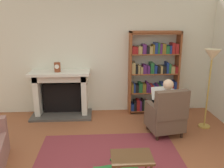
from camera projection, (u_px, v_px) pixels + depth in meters
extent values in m
cube|color=silver|center=(105.00, 57.00, 5.56)|extent=(5.60, 0.10, 2.70)
cube|color=maroon|center=(109.00, 161.00, 3.76)|extent=(2.40, 1.80, 0.01)
cube|color=#4C4742|center=(62.00, 115.00, 5.51)|extent=(1.40, 0.64, 0.05)
cube|color=black|center=(62.00, 97.00, 5.62)|extent=(0.88, 0.20, 0.70)
cube|color=silver|center=(38.00, 95.00, 5.44)|extent=(0.12, 0.44, 1.02)
cube|color=silver|center=(84.00, 94.00, 5.50)|extent=(0.12, 0.44, 1.02)
cube|color=silver|center=(60.00, 77.00, 5.36)|extent=(1.20, 0.44, 0.16)
cube|color=silver|center=(60.00, 73.00, 5.27)|extent=(1.36, 0.56, 0.06)
cylinder|color=brown|center=(57.00, 67.00, 5.21)|extent=(0.14, 0.14, 0.21)
cylinder|color=white|center=(57.00, 67.00, 5.14)|extent=(0.10, 0.01, 0.10)
cube|color=brown|center=(130.00, 73.00, 5.49)|extent=(0.04, 0.32, 1.97)
cube|color=brown|center=(177.00, 73.00, 5.56)|extent=(0.04, 0.32, 1.97)
cube|color=brown|center=(156.00, 32.00, 5.27)|extent=(1.18, 0.32, 0.04)
cube|color=brown|center=(152.00, 109.00, 5.78)|extent=(1.14, 0.32, 0.02)
cube|color=navy|center=(132.00, 106.00, 5.71)|extent=(0.07, 0.26, 0.16)
cube|color=black|center=(135.00, 105.00, 5.71)|extent=(0.06, 0.26, 0.23)
cube|color=maroon|center=(138.00, 104.00, 5.71)|extent=(0.07, 0.26, 0.25)
cube|color=#4C1E59|center=(140.00, 105.00, 5.72)|extent=(0.04, 0.26, 0.23)
cube|color=black|center=(142.00, 104.00, 5.72)|extent=(0.04, 0.26, 0.26)
cube|color=#1E592D|center=(145.00, 105.00, 5.73)|extent=(0.07, 0.26, 0.20)
cube|color=maroon|center=(147.00, 105.00, 5.73)|extent=(0.04, 0.26, 0.22)
cube|color=brown|center=(149.00, 105.00, 5.73)|extent=(0.04, 0.26, 0.19)
cube|color=maroon|center=(151.00, 106.00, 5.74)|extent=(0.06, 0.26, 0.16)
cube|color=black|center=(154.00, 105.00, 5.74)|extent=(0.05, 0.26, 0.19)
cube|color=black|center=(156.00, 105.00, 5.74)|extent=(0.04, 0.26, 0.18)
cube|color=black|center=(157.00, 104.00, 5.74)|extent=(0.04, 0.26, 0.25)
cube|color=brown|center=(160.00, 105.00, 5.75)|extent=(0.07, 0.26, 0.17)
cube|color=maroon|center=(163.00, 104.00, 5.75)|extent=(0.08, 0.26, 0.24)
cube|color=black|center=(166.00, 105.00, 5.76)|extent=(0.06, 0.26, 0.20)
cube|color=black|center=(169.00, 104.00, 5.76)|extent=(0.08, 0.26, 0.22)
cube|color=#1E592D|center=(173.00, 105.00, 5.77)|extent=(0.06, 0.26, 0.19)
cube|color=brown|center=(153.00, 92.00, 5.65)|extent=(1.14, 0.32, 0.02)
cube|color=brown|center=(132.00, 87.00, 5.58)|extent=(0.05, 0.26, 0.21)
cube|color=navy|center=(134.00, 87.00, 5.58)|extent=(0.04, 0.26, 0.21)
cube|color=black|center=(136.00, 88.00, 5.59)|extent=(0.08, 0.26, 0.18)
cube|color=#1E592D|center=(140.00, 87.00, 5.59)|extent=(0.08, 0.26, 0.22)
cube|color=brown|center=(144.00, 87.00, 5.60)|extent=(0.08, 0.26, 0.20)
cube|color=#4C1E59|center=(147.00, 87.00, 5.60)|extent=(0.04, 0.26, 0.24)
cube|color=#4C1E59|center=(149.00, 88.00, 5.61)|extent=(0.04, 0.26, 0.19)
cube|color=maroon|center=(151.00, 88.00, 5.61)|extent=(0.07, 0.26, 0.17)
cube|color=navy|center=(154.00, 88.00, 5.62)|extent=(0.06, 0.26, 0.16)
cube|color=#4C1E59|center=(157.00, 87.00, 5.62)|extent=(0.04, 0.26, 0.19)
cube|color=#1E592D|center=(159.00, 88.00, 5.62)|extent=(0.05, 0.26, 0.18)
cube|color=navy|center=(162.00, 87.00, 5.62)|extent=(0.08, 0.26, 0.23)
cube|color=#1E592D|center=(164.00, 88.00, 5.63)|extent=(0.06, 0.26, 0.16)
cube|color=#4C1E59|center=(167.00, 87.00, 5.63)|extent=(0.06, 0.26, 0.22)
cube|color=maroon|center=(171.00, 88.00, 5.64)|extent=(0.07, 0.26, 0.16)
cube|color=navy|center=(174.00, 86.00, 5.63)|extent=(0.06, 0.26, 0.25)
cube|color=brown|center=(153.00, 73.00, 5.53)|extent=(1.14, 0.32, 0.02)
cube|color=#997F4C|center=(133.00, 68.00, 5.45)|extent=(0.08, 0.26, 0.26)
cube|color=black|center=(136.00, 69.00, 5.47)|extent=(0.05, 0.26, 0.18)
cube|color=#997F4C|center=(138.00, 69.00, 5.47)|extent=(0.05, 0.26, 0.19)
cube|color=#997F4C|center=(141.00, 70.00, 5.48)|extent=(0.06, 0.26, 0.16)
cube|color=#4C1E59|center=(144.00, 69.00, 5.47)|extent=(0.08, 0.26, 0.20)
cube|color=#4C1E59|center=(148.00, 69.00, 5.48)|extent=(0.06, 0.26, 0.18)
cube|color=#1E592D|center=(151.00, 68.00, 5.48)|extent=(0.09, 0.26, 0.25)
cube|color=navy|center=(155.00, 69.00, 5.49)|extent=(0.07, 0.26, 0.19)
cube|color=black|center=(158.00, 69.00, 5.50)|extent=(0.06, 0.26, 0.16)
cube|color=#997F4C|center=(160.00, 69.00, 5.50)|extent=(0.05, 0.26, 0.17)
cube|color=black|center=(163.00, 69.00, 5.50)|extent=(0.07, 0.26, 0.17)
cube|color=navy|center=(166.00, 67.00, 5.50)|extent=(0.05, 0.26, 0.26)
cube|color=#1E592D|center=(169.00, 68.00, 5.50)|extent=(0.05, 0.26, 0.22)
cube|color=#997F4C|center=(172.00, 69.00, 5.52)|extent=(0.09, 0.26, 0.17)
cube|color=maroon|center=(175.00, 69.00, 5.52)|extent=(0.07, 0.26, 0.16)
cube|color=brown|center=(154.00, 54.00, 5.40)|extent=(1.14, 0.32, 0.02)
cube|color=maroon|center=(134.00, 50.00, 5.34)|extent=(0.09, 0.26, 0.17)
cube|color=maroon|center=(136.00, 50.00, 5.34)|extent=(0.04, 0.26, 0.16)
cube|color=#997F4C|center=(140.00, 50.00, 5.35)|extent=(0.09, 0.26, 0.17)
cube|color=#4C1E59|center=(144.00, 49.00, 5.35)|extent=(0.08, 0.26, 0.22)
cube|color=black|center=(147.00, 50.00, 5.36)|extent=(0.06, 0.26, 0.17)
cube|color=#997F4C|center=(150.00, 50.00, 5.36)|extent=(0.07, 0.26, 0.17)
cube|color=brown|center=(153.00, 49.00, 5.36)|extent=(0.04, 0.26, 0.21)
cube|color=navy|center=(155.00, 48.00, 5.36)|extent=(0.06, 0.26, 0.25)
cube|color=#1E592D|center=(158.00, 48.00, 5.36)|extent=(0.04, 0.26, 0.25)
cube|color=#4C1E59|center=(160.00, 48.00, 5.37)|extent=(0.05, 0.26, 0.22)
cube|color=brown|center=(163.00, 48.00, 5.37)|extent=(0.08, 0.26, 0.22)
cube|color=#1E592D|center=(166.00, 49.00, 5.38)|extent=(0.08, 0.26, 0.18)
cube|color=navy|center=(169.00, 49.00, 5.38)|extent=(0.04, 0.26, 0.18)
cube|color=maroon|center=(172.00, 48.00, 5.38)|extent=(0.07, 0.26, 0.24)
cube|color=maroon|center=(176.00, 48.00, 5.39)|extent=(0.08, 0.26, 0.22)
cube|color=brown|center=(155.00, 34.00, 5.28)|extent=(1.14, 0.32, 0.02)
cylinder|color=#331E14|center=(170.00, 124.00, 4.95)|extent=(0.05, 0.05, 0.12)
cylinder|color=#331E14|center=(148.00, 127.00, 4.84)|extent=(0.05, 0.05, 0.12)
cylinder|color=#331E14|center=(182.00, 135.00, 4.51)|extent=(0.05, 0.05, 0.12)
cylinder|color=#331E14|center=(157.00, 138.00, 4.39)|extent=(0.05, 0.05, 0.12)
cube|color=brown|center=(165.00, 121.00, 4.61)|extent=(0.74, 0.71, 0.30)
cube|color=brown|center=(172.00, 105.00, 4.27)|extent=(0.66, 0.27, 0.55)
cube|color=brown|center=(178.00, 108.00, 4.61)|extent=(0.22, 0.55, 0.22)
cube|color=brown|center=(153.00, 110.00, 4.48)|extent=(0.22, 0.55, 0.22)
cube|color=silver|center=(167.00, 103.00, 4.46)|extent=(0.35, 0.25, 0.50)
sphere|color=#D8AD8C|center=(168.00, 84.00, 4.36)|extent=(0.20, 0.20, 0.20)
cube|color=#191E3F|center=(165.00, 109.00, 4.72)|extent=(0.19, 0.42, 0.12)
cube|color=#191E3F|center=(158.00, 109.00, 4.68)|extent=(0.19, 0.42, 0.12)
cylinder|color=#191E3F|center=(161.00, 117.00, 4.97)|extent=(0.10, 0.10, 0.42)
cylinder|color=#191E3F|center=(154.00, 117.00, 4.93)|extent=(0.10, 0.10, 0.42)
cube|color=white|center=(160.00, 93.00, 4.74)|extent=(0.37, 0.17, 0.25)
cube|color=brown|center=(132.00, 157.00, 3.12)|extent=(0.56, 0.39, 0.03)
cylinder|color=brown|center=(113.00, 165.00, 3.31)|extent=(0.04, 0.04, 0.42)
cylinder|color=brown|center=(146.00, 164.00, 3.34)|extent=(0.04, 0.04, 0.42)
cube|color=#267233|center=(118.00, 161.00, 3.72)|extent=(0.26, 0.29, 0.02)
cube|color=#267233|center=(130.00, 168.00, 3.54)|extent=(0.28, 0.25, 0.03)
cylinder|color=#B7933F|center=(204.00, 126.00, 4.97)|extent=(0.24, 0.24, 0.03)
cylinder|color=#B7933F|center=(208.00, 94.00, 4.77)|extent=(0.03, 0.03, 1.42)
cone|color=beige|center=(212.00, 55.00, 4.56)|extent=(0.32, 0.32, 0.22)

